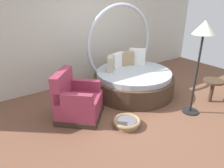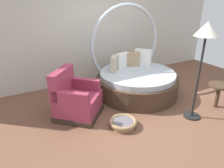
% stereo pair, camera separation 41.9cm
% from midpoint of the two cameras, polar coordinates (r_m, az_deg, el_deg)
% --- Properties ---
extents(ground_plane, '(8.00, 8.00, 0.02)m').
position_cam_midpoint_polar(ground_plane, '(4.41, 9.83, -7.33)').
color(ground_plane, brown).
extents(back_wall, '(8.00, 0.12, 2.89)m').
position_cam_midpoint_polar(back_wall, '(5.60, -2.65, 15.51)').
color(back_wall, beige).
rests_on(back_wall, ground_plane).
extents(round_daybed, '(1.93, 1.93, 2.06)m').
position_cam_midpoint_polar(round_daybed, '(5.03, 8.85, 1.77)').
color(round_daybed, '#473323').
rests_on(round_daybed, ground_plane).
extents(red_armchair, '(1.13, 1.13, 0.94)m').
position_cam_midpoint_polar(red_armchair, '(4.06, -7.10, -4.49)').
color(red_armchair, '#38281E').
rests_on(red_armchair, ground_plane).
extents(pet_basket, '(0.51, 0.51, 0.13)m').
position_cam_midpoint_polar(pet_basket, '(3.84, 6.24, -10.71)').
color(pet_basket, '#9E7F56').
rests_on(pet_basket, ground_plane).
extents(side_table, '(0.44, 0.44, 0.52)m').
position_cam_midpoint_polar(side_table, '(4.92, 29.73, -1.21)').
color(side_table, '#473323').
rests_on(side_table, ground_plane).
extents(floor_lamp, '(0.40, 0.40, 1.82)m').
position_cam_midpoint_polar(floor_lamp, '(3.98, 27.26, 10.96)').
color(floor_lamp, black).
rests_on(floor_lamp, ground_plane).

